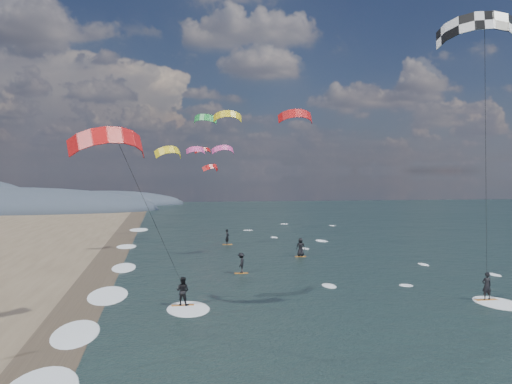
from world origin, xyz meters
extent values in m
plane|color=black|center=(0.00, 0.00, 0.00)|extent=(260.00, 260.00, 0.00)
cube|color=#382D23|center=(-12.00, 10.00, 0.00)|extent=(3.00, 240.00, 0.00)
ellipsoid|color=#3D4756|center=(-40.00, 100.00, 0.00)|extent=(64.00, 24.00, 10.00)
ellipsoid|color=#3D4756|center=(-22.00, 120.00, 0.00)|extent=(40.00, 18.00, 7.00)
cube|color=#C36F22|center=(13.67, 9.56, 0.03)|extent=(1.45, 0.44, 0.06)
imported|color=black|center=(13.67, 9.56, 0.96)|extent=(0.67, 0.46, 1.79)
ellipsoid|color=white|center=(13.97, 8.76, 0.00)|extent=(2.60, 4.20, 0.12)
cylinder|color=black|center=(11.67, 6.56, 8.74)|extent=(0.02, 0.02, 16.53)
cube|color=#C36F22|center=(-5.73, 11.15, 0.03)|extent=(1.38, 0.43, 0.06)
imported|color=black|center=(-5.73, 11.15, 0.94)|extent=(1.06, 0.97, 1.76)
ellipsoid|color=white|center=(-5.43, 10.35, 0.00)|extent=(2.60, 4.20, 0.12)
cylinder|color=black|center=(-7.48, 8.15, 5.72)|extent=(0.02, 0.02, 11.25)
cube|color=#C36F22|center=(-0.67, 21.68, 0.03)|extent=(1.10, 0.35, 0.05)
imported|color=black|center=(-0.67, 21.68, 0.88)|extent=(0.90, 1.20, 1.65)
cube|color=#C36F22|center=(6.26, 29.79, 0.03)|extent=(1.10, 0.35, 0.05)
imported|color=black|center=(6.26, 29.79, 0.94)|extent=(0.94, 0.68, 1.77)
cube|color=#C36F22|center=(0.19, 39.91, 0.03)|extent=(1.10, 0.35, 0.05)
imported|color=black|center=(0.19, 39.91, 0.90)|extent=(0.66, 0.74, 1.69)
ellipsoid|color=white|center=(-10.80, 6.00, 0.00)|extent=(2.40, 5.40, 0.11)
ellipsoid|color=white|center=(-10.80, 15.00, 0.00)|extent=(2.40, 5.40, 0.11)
ellipsoid|color=white|center=(-10.80, 26.00, 0.00)|extent=(2.40, 5.40, 0.11)
ellipsoid|color=white|center=(-10.80, 40.00, 0.00)|extent=(2.40, 5.40, 0.11)
ellipsoid|color=white|center=(-10.80, 58.00, 0.00)|extent=(2.40, 5.40, 0.11)
camera|label=1|loc=(-6.79, -24.04, 8.35)|focal=40.00mm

